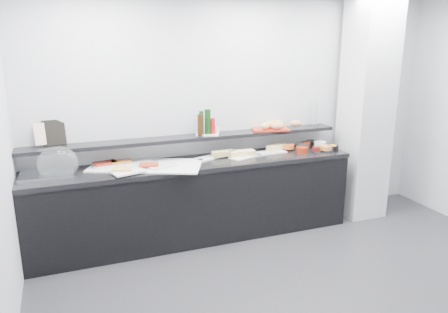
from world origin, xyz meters
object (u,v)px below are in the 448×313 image
object	(u,v)px
sandwich_plate_mid	(245,157)
framed_print	(54,133)
cloche_base	(47,175)
condiment_tray	(207,135)
bread_tray	(269,129)
carafe	(313,114)

from	to	relation	value
sandwich_plate_mid	framed_print	distance (m)	2.06
cloche_base	condiment_tray	bearing A→B (deg)	8.28
sandwich_plate_mid	condiment_tray	xyz separation A→B (m)	(-0.39, 0.19, 0.25)
cloche_base	sandwich_plate_mid	bearing A→B (deg)	2.07
framed_print	bread_tray	size ratio (longest dim) A/B	0.61
condiment_tray	carafe	world-z (taller)	carafe
cloche_base	condiment_tray	distance (m)	1.74
cloche_base	sandwich_plate_mid	xyz separation A→B (m)	(2.10, -0.02, -0.01)
cloche_base	condiment_tray	world-z (taller)	condiment_tray
sandwich_plate_mid	bread_tray	distance (m)	0.53
cloche_base	framed_print	bearing A→B (deg)	72.70
framed_print	bread_tray	bearing A→B (deg)	-8.65
cloche_base	condiment_tray	xyz separation A→B (m)	(1.71, 0.17, 0.24)
condiment_tray	cloche_base	bearing A→B (deg)	-154.15
condiment_tray	carafe	bearing A→B (deg)	22.05
framed_print	condiment_tray	bearing A→B (deg)	-10.61
cloche_base	bread_tray	bearing A→B (deg)	7.06
framed_print	bread_tray	xyz separation A→B (m)	(2.41, -0.09, -0.12)
sandwich_plate_mid	framed_print	xyz separation A→B (m)	(-2.00, 0.30, 0.37)
bread_tray	carafe	distance (m)	0.63
framed_print	cloche_base	bearing A→B (deg)	-116.39
framed_print	sandwich_plate_mid	bearing A→B (deg)	-15.18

